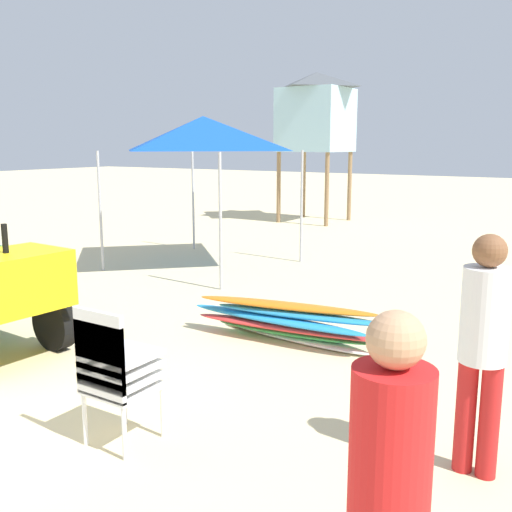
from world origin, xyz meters
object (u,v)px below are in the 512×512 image
at_px(surfboard_pile, 289,323).
at_px(popup_canopy, 203,134).
at_px(lifeguard_near_center, 483,340).
at_px(stacked_plastic_chairs, 113,366).
at_px(lifeguard_tower, 316,112).
at_px(lifeguard_near_left, 389,490).

relative_size(surfboard_pile, popup_canopy, 0.91).
bearing_deg(surfboard_pile, lifeguard_near_center, -34.93).
bearing_deg(stacked_plastic_chairs, popup_canopy, 121.61).
bearing_deg(popup_canopy, stacked_plastic_chairs, -58.39).
bearing_deg(lifeguard_near_center, lifeguard_tower, 121.76).
bearing_deg(lifeguard_near_left, lifeguard_near_center, 92.20).
bearing_deg(surfboard_pile, lifeguard_tower, 115.54).
distance_m(lifeguard_near_left, lifeguard_near_center, 2.03).
xyz_separation_m(lifeguard_near_left, popup_canopy, (-6.07, 6.75, 1.50)).
relative_size(stacked_plastic_chairs, surfboard_pile, 0.44).
distance_m(stacked_plastic_chairs, lifeguard_near_center, 2.67).
relative_size(surfboard_pile, lifeguard_near_left, 1.49).
xyz_separation_m(stacked_plastic_chairs, lifeguard_near_center, (2.42, 1.10, 0.34)).
relative_size(stacked_plastic_chairs, lifeguard_near_left, 0.65).
bearing_deg(stacked_plastic_chairs, surfboard_pile, 91.36).
bearing_deg(popup_canopy, lifeguard_near_left, -48.03).
bearing_deg(lifeguard_near_left, stacked_plastic_chairs, 159.39).
height_order(stacked_plastic_chairs, popup_canopy, popup_canopy).
bearing_deg(lifeguard_near_left, lifeguard_tower, 118.06).
bearing_deg(lifeguard_tower, stacked_plastic_chairs, -69.32).
height_order(lifeguard_near_center, popup_canopy, popup_canopy).
bearing_deg(lifeguard_near_left, surfboard_pile, 124.21).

